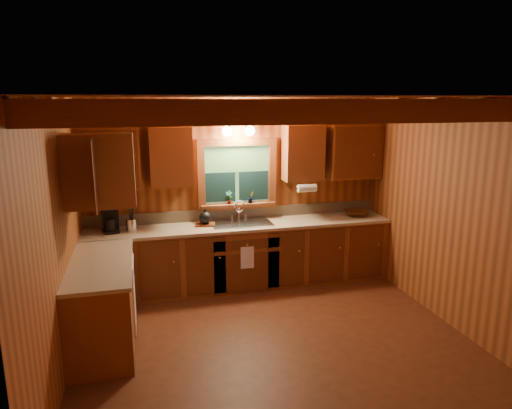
{
  "coord_description": "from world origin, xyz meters",
  "views": [
    {
      "loc": [
        -1.33,
        -4.39,
        2.58
      ],
      "look_at": [
        0.0,
        0.8,
        1.35
      ],
      "focal_mm": 32.3,
      "sensor_mm": 36.0,
      "label": 1
    }
  ],
  "objects_px": {
    "coffee_maker": "(110,219)",
    "cutting_board": "(205,224)",
    "sink": "(242,227)",
    "wicker_basket": "(356,213)"
  },
  "relations": [
    {
      "from": "sink",
      "to": "cutting_board",
      "type": "distance_m",
      "value": 0.5
    },
    {
      "from": "cutting_board",
      "to": "wicker_basket",
      "type": "xyz_separation_m",
      "value": [
        2.23,
        -0.03,
        0.03
      ]
    },
    {
      "from": "wicker_basket",
      "to": "cutting_board",
      "type": "bearing_deg",
      "value": 179.23
    },
    {
      "from": "wicker_basket",
      "to": "coffee_maker",
      "type": "bearing_deg",
      "value": 179.44
    },
    {
      "from": "coffee_maker",
      "to": "cutting_board",
      "type": "xyz_separation_m",
      "value": [
        1.23,
        -0.0,
        -0.16
      ]
    },
    {
      "from": "cutting_board",
      "to": "wicker_basket",
      "type": "relative_size",
      "value": 0.75
    },
    {
      "from": "sink",
      "to": "coffee_maker",
      "type": "distance_m",
      "value": 1.74
    },
    {
      "from": "coffee_maker",
      "to": "wicker_basket",
      "type": "bearing_deg",
      "value": -12.66
    },
    {
      "from": "sink",
      "to": "coffee_maker",
      "type": "height_order",
      "value": "coffee_maker"
    },
    {
      "from": "cutting_board",
      "to": "coffee_maker",
      "type": "bearing_deg",
      "value": -171.15
    }
  ]
}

